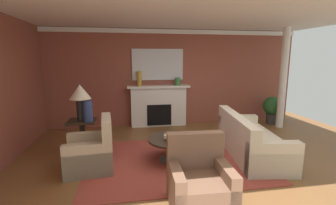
# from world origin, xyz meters

# --- Properties ---
(ground_plane) EXTENTS (9.24, 9.24, 0.00)m
(ground_plane) POSITION_xyz_m (0.00, 0.00, 0.00)
(ground_plane) COLOR brown
(wall_fireplace) EXTENTS (7.71, 0.12, 2.80)m
(wall_fireplace) POSITION_xyz_m (0.00, 2.89, 1.40)
(wall_fireplace) COLOR brown
(wall_fireplace) RESTS_ON ground_plane
(ceiling_panel) EXTENTS (7.71, 6.26, 0.06)m
(ceiling_panel) POSITION_xyz_m (0.00, 0.30, 2.83)
(ceiling_panel) COLOR white
(crown_moulding) EXTENTS (7.71, 0.08, 0.12)m
(crown_moulding) POSITION_xyz_m (0.00, 2.81, 2.72)
(crown_moulding) COLOR white
(area_rug) EXTENTS (3.33, 2.55, 0.01)m
(area_rug) POSITION_xyz_m (-0.47, 0.14, 0.01)
(area_rug) COLOR #993D33
(area_rug) RESTS_ON ground_plane
(fireplace) EXTENTS (1.80, 0.35, 1.19)m
(fireplace) POSITION_xyz_m (-0.42, 2.68, 0.56)
(fireplace) COLOR white
(fireplace) RESTS_ON ground_plane
(mantel_mirror) EXTENTS (1.48, 0.04, 0.89)m
(mantel_mirror) POSITION_xyz_m (-0.42, 2.80, 1.79)
(mantel_mirror) COLOR silver
(sofa) EXTENTS (1.19, 2.21, 0.85)m
(sofa) POSITION_xyz_m (1.10, 0.12, 0.30)
(sofa) COLOR beige
(sofa) RESTS_ON ground_plane
(armchair_near_window) EXTENTS (0.86, 0.86, 0.95)m
(armchair_near_window) POSITION_xyz_m (-2.00, 0.02, 0.31)
(armchair_near_window) COLOR #C1B293
(armchair_near_window) RESTS_ON ground_plane
(armchair_facing_fireplace) EXTENTS (0.84, 0.84, 0.95)m
(armchair_facing_fireplace) POSITION_xyz_m (-0.44, -1.38, 0.31)
(armchair_facing_fireplace) COLOR brown
(armchair_facing_fireplace) RESTS_ON ground_plane
(coffee_table) EXTENTS (1.00, 1.00, 0.45)m
(coffee_table) POSITION_xyz_m (-0.47, 0.14, 0.34)
(coffee_table) COLOR #2D2319
(coffee_table) RESTS_ON ground_plane
(side_table) EXTENTS (0.56, 0.56, 0.70)m
(side_table) POSITION_xyz_m (-2.28, 0.91, 0.40)
(side_table) COLOR #2D2319
(side_table) RESTS_ON ground_plane
(table_lamp) EXTENTS (0.44, 0.44, 0.75)m
(table_lamp) POSITION_xyz_m (-2.28, 0.91, 1.22)
(table_lamp) COLOR black
(table_lamp) RESTS_ON side_table
(vase_on_side_table) EXTENTS (0.19, 0.19, 0.42)m
(vase_on_side_table) POSITION_xyz_m (-2.13, 0.79, 0.91)
(vase_on_side_table) COLOR navy
(vase_on_side_table) RESTS_ON side_table
(vase_mantel_right) EXTENTS (0.17, 0.17, 0.22)m
(vase_mantel_right) POSITION_xyz_m (0.13, 2.63, 1.31)
(vase_mantel_right) COLOR #33703D
(vase_mantel_right) RESTS_ON fireplace
(vase_mantel_left) EXTENTS (0.14, 0.14, 0.42)m
(vase_mantel_left) POSITION_xyz_m (-0.97, 2.63, 1.40)
(vase_mantel_left) COLOR #B7892D
(vase_mantel_left) RESTS_ON fireplace
(book_red_cover) EXTENTS (0.23, 0.22, 0.05)m
(book_red_cover) POSITION_xyz_m (-0.50, 0.25, 0.47)
(book_red_cover) COLOR tan
(book_red_cover) RESTS_ON coffee_table
(book_art_folio) EXTENTS (0.24, 0.19, 0.06)m
(book_art_folio) POSITION_xyz_m (-0.57, 0.05, 0.53)
(book_art_folio) COLOR tan
(book_art_folio) RESTS_ON coffee_table
(potted_plant) EXTENTS (0.56, 0.56, 0.83)m
(potted_plant) POSITION_xyz_m (3.01, 2.30, 0.49)
(potted_plant) COLOR #333333
(potted_plant) RESTS_ON ground_plane
(column_white) EXTENTS (0.20, 0.20, 2.80)m
(column_white) POSITION_xyz_m (3.00, 1.90, 1.40)
(column_white) COLOR white
(column_white) RESTS_ON ground_plane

